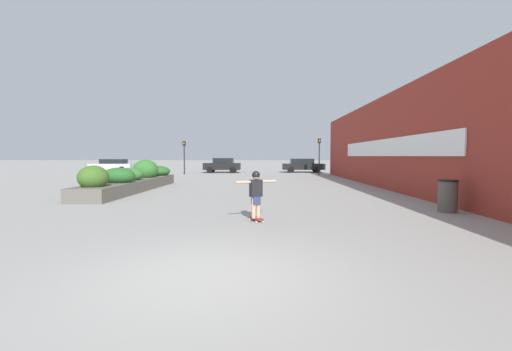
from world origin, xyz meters
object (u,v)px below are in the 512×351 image
object	(u,v)px
car_center_right	(406,165)
car_center_left	(223,165)
car_rightmost	(303,165)
traffic_light_left	(184,152)
car_leftmost	(112,165)
skateboard	(256,219)
traffic_light_right	(319,150)
trash_bin	(448,196)
skateboarder	(256,190)

from	to	relation	value
car_center_right	car_center_left	bearing A→B (deg)	94.02
car_rightmost	traffic_light_left	distance (m)	13.08
car_leftmost	traffic_light_left	distance (m)	9.72
skateboard	car_center_right	distance (m)	33.44
skateboard	car_center_right	bearing A→B (deg)	32.83
car_center_left	traffic_light_left	distance (m)	5.07
car_center_left	traffic_light_right	world-z (taller)	traffic_light_right
trash_bin	car_rightmost	world-z (taller)	car_rightmost
car_center_left	car_rightmost	distance (m)	8.90
skateboarder	car_center_left	bearing A→B (deg)	70.60
skateboard	traffic_light_right	world-z (taller)	traffic_light_right
trash_bin	car_center_right	world-z (taller)	car_center_right
skateboard	car_center_left	xyz separation A→B (m)	(-4.29, 27.80, 0.77)
trash_bin	car_center_left	distance (m)	28.13
car_leftmost	car_rightmost	distance (m)	21.11
car_leftmost	car_center_right	world-z (taller)	car_center_right
car_leftmost	traffic_light_left	size ratio (longest dim) A/B	1.41
car_rightmost	car_center_left	bearing A→B (deg)	-84.25
skateboarder	traffic_light_left	world-z (taller)	traffic_light_left
skateboard	trash_bin	xyz separation A→B (m)	(6.17, 1.70, 0.46)
trash_bin	car_leftmost	bearing A→B (deg)	130.79
skateboard	car_leftmost	distance (m)	32.53
traffic_light_left	traffic_light_right	world-z (taller)	traffic_light_right
skateboarder	car_center_left	world-z (taller)	car_center_left
car_center_right	car_leftmost	bearing A→B (deg)	92.16
traffic_light_right	car_center_left	bearing A→B (deg)	160.03
trash_bin	car_rightmost	size ratio (longest dim) A/B	0.23
car_center_right	traffic_light_right	bearing A→B (deg)	115.57
car_center_left	traffic_light_left	bearing A→B (deg)	136.01
traffic_light_right	traffic_light_left	bearing A→B (deg)	179.53
car_rightmost	traffic_light_left	bearing A→B (deg)	-70.25
skateboard	traffic_light_right	distance (m)	24.95
traffic_light_right	trash_bin	bearing A→B (deg)	-88.68
car_center_right	car_rightmost	world-z (taller)	car_rightmost
skateboarder	car_center_right	xyz separation A→B (m)	(16.21, 29.24, -0.09)
skateboard	car_center_right	size ratio (longest dim) A/B	0.16
car_center_left	car_rightmost	bearing A→B (deg)	-84.25
traffic_light_left	trash_bin	bearing A→B (deg)	-58.52
car_leftmost	car_rightmost	size ratio (longest dim) A/B	1.01
traffic_light_left	car_rightmost	bearing A→B (deg)	19.75
skateboard	car_center_left	world-z (taller)	car_center_left
skateboarder	traffic_light_left	size ratio (longest dim) A/B	0.40
skateboarder	traffic_light_right	bearing A→B (deg)	48.69
traffic_light_left	car_center_right	bearing A→B (deg)	11.69
skateboard	traffic_light_left	xyz separation A→B (m)	(-7.67, 24.30, 2.19)
skateboard	skateboarder	bearing A→B (deg)	68.96
traffic_light_left	skateboard	bearing A→B (deg)	-72.48
car_center_left	car_leftmost	bearing A→B (deg)	89.05
car_rightmost	traffic_light_right	distance (m)	4.90
car_center_right	car_rightmost	distance (m)	11.65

